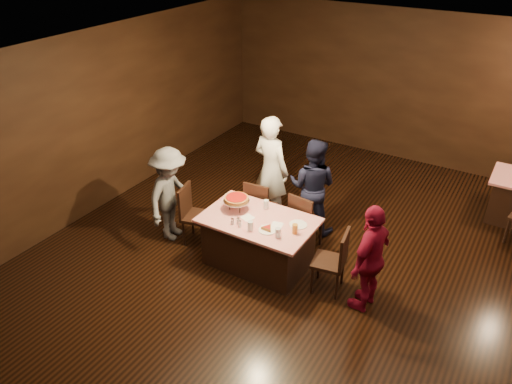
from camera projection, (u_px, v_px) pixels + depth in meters
room at (301, 151)px, 5.78m from camera, size 10.00×10.04×3.02m
main_table at (258, 241)px, 7.23m from camera, size 1.60×1.00×0.77m
chair_far_left at (261, 206)px, 7.92m from camera, size 0.46×0.46×0.95m
chair_far_right at (306, 220)px, 7.56m from camera, size 0.47×0.47×0.95m
chair_end_left at (197, 215)px, 7.68m from camera, size 0.51×0.51×0.95m
chair_end_right at (329, 260)px, 6.69m from camera, size 0.48×0.48×0.95m
diner_white_jacket at (271, 170)px, 8.04m from camera, size 0.75×0.57×1.84m
diner_navy_hoodie at (312, 186)px, 7.82m from camera, size 0.85×0.71×1.58m
diner_grey_knit at (170, 194)px, 7.66m from camera, size 0.70×1.06×1.53m
diner_red_shirt at (370, 258)px, 6.27m from camera, size 0.48×0.93×1.52m
pizza_stand at (236, 199)px, 7.16m from camera, size 0.38×0.38×0.22m
plate_with_slice at (268, 229)px, 6.78m from camera, size 0.25×0.25×0.06m
plate_empty at (298, 225)px, 6.90m from camera, size 0.25×0.25×0.01m
glass_front_left at (250, 226)px, 6.76m from camera, size 0.08×0.08×0.14m
glass_front_right at (278, 233)px, 6.61m from camera, size 0.08×0.08×0.14m
glass_amber at (295, 229)px, 6.70m from camera, size 0.08×0.08×0.14m
glass_back at (266, 205)px, 7.25m from camera, size 0.08×0.08×0.14m
condiments at (237, 222)px, 6.88m from camera, size 0.17×0.10×0.09m
napkin_center at (277, 225)px, 6.90m from camera, size 0.19×0.19×0.01m
napkin_left at (248, 218)px, 7.07m from camera, size 0.21×0.21×0.01m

